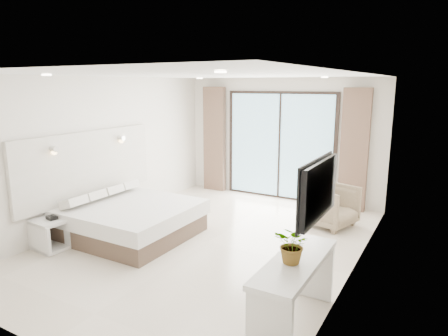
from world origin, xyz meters
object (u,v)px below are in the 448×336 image
Objects in this scene: bed at (131,219)px; nightstand at (50,234)px; console_desk at (295,279)px; armchair at (330,204)px.

bed reaches higher than nightstand.
console_desk is 3.36m from armchair.
console_desk is (4.06, -0.06, 0.31)m from nightstand.
bed is 2.39× the size of armchair.
console_desk is 1.81× the size of armchair.
console_desk is at bearing -153.73° from armchair.
armchair is at bearing 37.75° from bed.
bed is 3.58m from armchair.
armchair is at bearing 48.33° from nightstand.
nightstand is (-0.71, -1.07, -0.05)m from bed.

